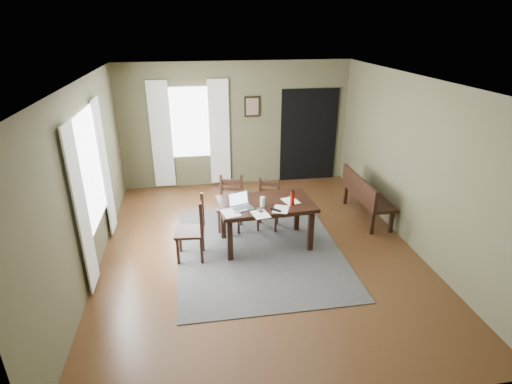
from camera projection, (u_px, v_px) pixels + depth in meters
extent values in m
cube|color=#492C16|center=(259.00, 250.00, 6.56)|extent=(5.00, 6.00, 0.01)
cube|color=brown|center=(236.00, 125.00, 8.74)|extent=(5.00, 0.02, 2.70)
cube|color=brown|center=(320.00, 298.00, 3.30)|extent=(5.00, 0.02, 2.70)
cube|color=brown|center=(86.00, 182.00, 5.65)|extent=(0.02, 6.00, 2.70)
cube|color=brown|center=(413.00, 164.00, 6.39)|extent=(0.02, 6.00, 2.70)
cube|color=white|center=(259.00, 81.00, 5.49)|extent=(5.00, 6.00, 0.02)
cube|color=#3E3E3E|center=(259.00, 249.00, 6.55)|extent=(2.60, 3.20, 0.01)
cube|color=black|center=(266.00, 204.00, 6.43)|extent=(1.57, 1.00, 0.06)
cube|color=black|center=(266.00, 207.00, 6.45)|extent=(1.40, 0.83, 0.05)
cube|color=black|center=(230.00, 241.00, 6.14)|extent=(0.09, 0.09, 0.65)
cube|color=black|center=(223.00, 221.00, 6.77)|extent=(0.09, 0.09, 0.65)
cube|color=black|center=(311.00, 232.00, 6.41)|extent=(0.09, 0.09, 0.65)
cube|color=black|center=(297.00, 213.00, 7.04)|extent=(0.09, 0.09, 0.65)
cube|color=black|center=(190.00, 232.00, 6.15)|extent=(0.48, 0.48, 0.04)
cube|color=black|center=(180.00, 240.00, 6.39)|extent=(0.05, 0.05, 0.43)
cube|color=black|center=(203.00, 239.00, 6.42)|extent=(0.05, 0.05, 0.43)
cube|color=black|center=(178.00, 252.00, 6.06)|extent=(0.05, 0.05, 0.43)
cube|color=black|center=(202.00, 251.00, 6.09)|extent=(0.05, 0.05, 0.43)
cube|color=black|center=(202.00, 209.00, 6.22)|extent=(0.05, 0.05, 0.55)
cube|color=black|center=(201.00, 220.00, 5.87)|extent=(0.05, 0.05, 0.55)
cube|color=black|center=(202.00, 223.00, 6.11)|extent=(0.05, 0.33, 0.07)
cube|color=black|center=(202.00, 215.00, 6.05)|extent=(0.05, 0.33, 0.07)
cube|color=black|center=(201.00, 206.00, 5.99)|extent=(0.05, 0.33, 0.07)
cube|color=black|center=(230.00, 207.00, 7.02)|extent=(0.51, 0.51, 0.04)
cube|color=black|center=(219.00, 222.00, 6.97)|extent=(0.05, 0.05, 0.41)
cube|color=black|center=(223.00, 214.00, 7.28)|extent=(0.05, 0.05, 0.41)
cube|color=black|center=(239.00, 223.00, 6.94)|extent=(0.05, 0.05, 0.41)
cube|color=black|center=(241.00, 214.00, 7.25)|extent=(0.05, 0.05, 0.41)
cube|color=black|center=(221.00, 188.00, 7.10)|extent=(0.05, 0.05, 0.52)
cube|color=black|center=(241.00, 189.00, 7.07)|extent=(0.05, 0.05, 0.52)
cube|color=black|center=(232.00, 196.00, 7.14)|extent=(0.31, 0.10, 0.07)
cube|color=black|center=(231.00, 189.00, 7.09)|extent=(0.31, 0.10, 0.07)
cube|color=black|center=(231.00, 181.00, 7.03)|extent=(0.31, 0.10, 0.07)
cube|color=black|center=(268.00, 207.00, 7.08)|extent=(0.48, 0.48, 0.04)
cube|color=black|center=(258.00, 221.00, 7.04)|extent=(0.05, 0.05, 0.38)
cube|color=black|center=(260.00, 213.00, 7.32)|extent=(0.05, 0.05, 0.38)
cube|color=black|center=(276.00, 222.00, 7.00)|extent=(0.05, 0.05, 0.38)
cube|color=black|center=(277.00, 215.00, 7.28)|extent=(0.05, 0.05, 0.38)
cube|color=black|center=(260.00, 190.00, 7.16)|extent=(0.05, 0.05, 0.48)
cube|color=black|center=(279.00, 191.00, 7.12)|extent=(0.05, 0.05, 0.48)
cube|color=black|center=(269.00, 197.00, 7.19)|extent=(0.28, 0.11, 0.06)
cube|color=black|center=(269.00, 191.00, 7.14)|extent=(0.28, 0.11, 0.06)
cube|color=black|center=(269.00, 184.00, 7.09)|extent=(0.28, 0.11, 0.06)
cube|color=black|center=(368.00, 196.00, 7.47)|extent=(0.47, 1.48, 0.06)
cube|color=black|center=(391.00, 222.00, 7.02)|extent=(0.06, 0.06, 0.41)
cube|color=black|center=(372.00, 223.00, 6.96)|extent=(0.06, 0.06, 0.41)
cube|color=black|center=(362.00, 193.00, 8.16)|extent=(0.06, 0.06, 0.41)
cube|color=black|center=(346.00, 194.00, 8.11)|extent=(0.06, 0.06, 0.41)
cube|color=black|center=(359.00, 186.00, 7.36)|extent=(0.05, 1.48, 0.36)
cube|color=#B7B7BC|center=(242.00, 208.00, 6.20)|extent=(0.40, 0.33, 0.02)
cube|color=#B7B7BC|center=(238.00, 198.00, 6.25)|extent=(0.35, 0.16, 0.22)
cube|color=silver|center=(238.00, 199.00, 6.25)|extent=(0.30, 0.13, 0.18)
cube|color=#3F3F42|center=(242.00, 208.00, 6.18)|extent=(0.32, 0.22, 0.00)
cube|color=#3F3F42|center=(260.00, 210.00, 6.11)|extent=(0.08, 0.11, 0.03)
cube|color=black|center=(276.00, 210.00, 6.13)|extent=(0.17, 0.17, 0.02)
cylinder|color=silver|center=(262.00, 202.00, 6.24)|extent=(0.10, 0.10, 0.16)
cylinder|color=#AC180D|center=(292.00, 198.00, 6.30)|extent=(0.09, 0.09, 0.21)
cylinder|color=black|center=(293.00, 191.00, 6.25)|extent=(0.05, 0.05, 0.03)
cube|color=white|center=(231.00, 213.00, 6.06)|extent=(0.32, 0.37, 0.00)
cube|color=white|center=(281.00, 209.00, 6.18)|extent=(0.32, 0.36, 0.00)
cube|color=white|center=(290.00, 201.00, 6.46)|extent=(0.29, 0.34, 0.00)
cube|color=white|center=(260.00, 214.00, 6.02)|extent=(0.29, 0.35, 0.00)
cube|color=white|center=(90.00, 171.00, 5.80)|extent=(0.01, 1.30, 1.70)
cube|color=white|center=(190.00, 123.00, 8.53)|extent=(1.00, 0.01, 1.50)
cube|color=silver|center=(82.00, 210.00, 5.16)|extent=(0.03, 0.48, 2.30)
cube|color=silver|center=(105.00, 168.00, 6.65)|extent=(0.03, 0.48, 2.30)
cube|color=silver|center=(161.00, 136.00, 8.51)|extent=(0.44, 0.03, 2.30)
cube|color=silver|center=(219.00, 133.00, 8.69)|extent=(0.44, 0.03, 2.30)
cube|color=black|center=(252.00, 107.00, 8.61)|extent=(0.34, 0.03, 0.44)
cube|color=brown|center=(252.00, 107.00, 8.59)|extent=(0.27, 0.01, 0.36)
cube|color=black|center=(309.00, 136.00, 9.08)|extent=(1.30, 0.03, 2.10)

